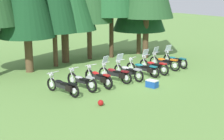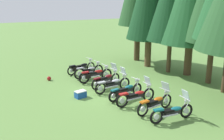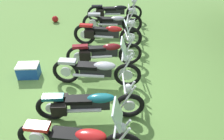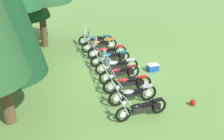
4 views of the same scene
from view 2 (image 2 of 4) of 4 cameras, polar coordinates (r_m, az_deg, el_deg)
The scene contains 12 objects.
ground_plane at distance 15.86m, azimuth 0.70°, elevation -4.49°, with size 80.00×80.00×0.00m, color #608C42.
motorcycle_0 at distance 19.32m, azimuth -6.45°, elevation 0.54°, with size 1.01×2.20×0.99m.
motorcycle_1 at distance 18.36m, azimuth -4.73°, elevation -0.17°, with size 0.79×2.20×1.04m.
motorcycle_2 at distance 17.44m, azimuth -3.51°, elevation -1.00°, with size 0.77×2.33×1.03m.
motorcycle_3 at distance 16.47m, azimuth -1.31°, elevation -1.98°, with size 0.98×2.12×1.36m.
motorcycle_4 at distance 15.70m, azimuth 0.27°, elevation -2.85°, with size 0.73×2.32×1.37m.
motorcycle_5 at distance 14.75m, azimuth 2.73°, elevation -4.31°, with size 1.00×2.29×0.99m.
motorcycle_6 at distance 14.05m, azimuth 5.03°, elevation -5.27°, with size 0.69×2.34×1.37m.
motorcycle_7 at distance 13.29m, azimuth 8.97°, elevation -6.64°, with size 0.85×2.23×1.37m.
motorcycle_8 at distance 12.58m, azimuth 12.37°, elevation -8.35°, with size 0.77×2.24×1.35m.
picnic_cooler at distance 15.04m, azimuth -6.52°, elevation -4.97°, with size 0.55×0.68×0.38m.
dropped_helmet at distance 18.23m, azimuth -12.84°, elevation -1.70°, with size 0.26×0.26×0.26m, color maroon.
Camera 2 is at (13.68, -5.79, 5.55)m, focal length 44.37 mm.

